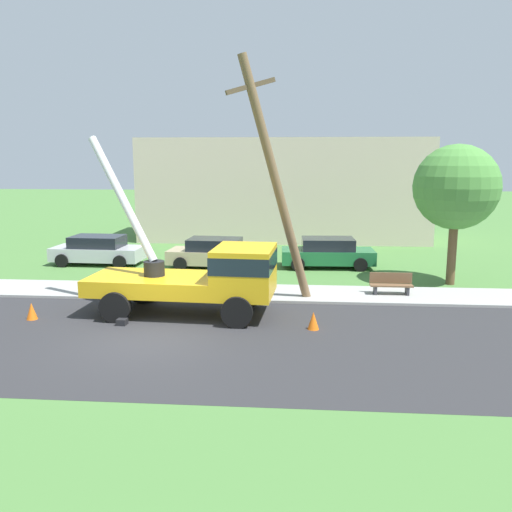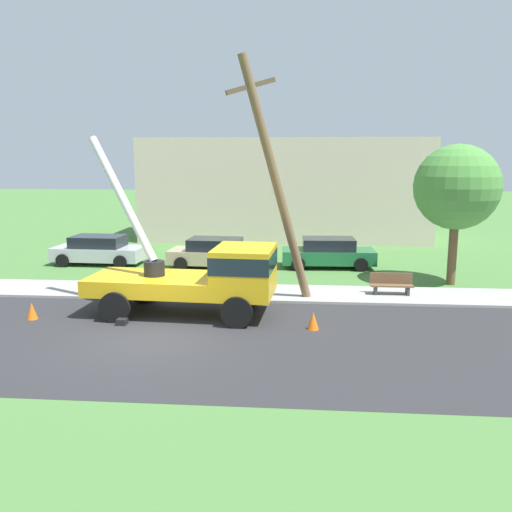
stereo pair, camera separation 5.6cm
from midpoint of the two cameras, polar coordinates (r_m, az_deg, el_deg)
ground_plane at (r=27.62m, az=-4.64°, el=-0.53°), size 120.00×120.00×0.00m
road_asphalt at (r=16.27m, az=-11.47°, el=-8.55°), size 80.00×8.31×0.01m
sidewalk_strip at (r=21.31m, az=-7.46°, el=-3.75°), size 80.00×2.55×0.10m
utility_truck at (r=17.97m, az=-5.40°, el=-1.92°), size 6.75×3.21×5.98m
leaning_utility_pole at (r=19.16m, az=1.98°, el=8.13°), size 3.08×1.61×8.72m
traffic_cone_ahead at (r=16.76m, az=6.01°, el=-6.83°), size 0.36×0.36×0.56m
traffic_cone_behind at (r=19.15m, az=-22.77°, el=-5.41°), size 0.36×0.36×0.56m
parked_sedan_silver at (r=27.72m, az=-16.47°, el=0.61°), size 4.47×2.13×1.42m
parked_sedan_tan at (r=25.81m, az=-4.46°, el=0.30°), size 4.51×2.21×1.42m
parked_sedan_green at (r=26.07m, az=7.55°, el=0.34°), size 4.47×2.13×1.42m
park_bench at (r=21.11m, az=14.05°, el=-2.96°), size 1.60×0.45×0.90m
roadside_tree_near at (r=23.39m, az=20.41°, el=6.81°), size 3.46×3.46×5.78m
lowrise_building_backdrop at (r=35.23m, az=2.91°, el=7.10°), size 18.00×6.00×6.40m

